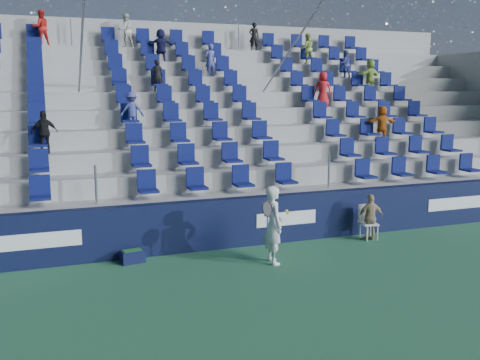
# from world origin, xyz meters

# --- Properties ---
(ground) EXTENTS (70.00, 70.00, 0.00)m
(ground) POSITION_xyz_m (0.00, 0.00, 0.00)
(ground) COLOR #2C6743
(ground) RESTS_ON ground
(sponsor_wall) EXTENTS (24.00, 0.32, 1.20)m
(sponsor_wall) POSITION_xyz_m (0.00, 3.15, 0.60)
(sponsor_wall) COLOR #0E1333
(sponsor_wall) RESTS_ON ground
(grandstand) EXTENTS (24.00, 8.17, 6.63)m
(grandstand) POSITION_xyz_m (-0.00, 8.24, 2.14)
(grandstand) COLOR #A4A49E
(grandstand) RESTS_ON ground
(tennis_player) EXTENTS (0.69, 0.67, 1.73)m
(tennis_player) POSITION_xyz_m (0.57, 1.66, 0.87)
(tennis_player) COLOR silver
(tennis_player) RESTS_ON ground
(line_judge_chair) EXTENTS (0.45, 0.46, 0.89)m
(line_judge_chair) POSITION_xyz_m (3.61, 2.64, 0.51)
(line_judge_chair) COLOR white
(line_judge_chair) RESTS_ON ground
(line_judge) EXTENTS (0.73, 0.38, 1.19)m
(line_judge) POSITION_xyz_m (3.61, 2.50, 0.59)
(line_judge) COLOR tan
(line_judge) RESTS_ON ground
(ball_bin) EXTENTS (0.55, 0.40, 0.28)m
(ball_bin) POSITION_xyz_m (-2.35, 2.75, 0.15)
(ball_bin) COLOR #0E1234
(ball_bin) RESTS_ON ground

